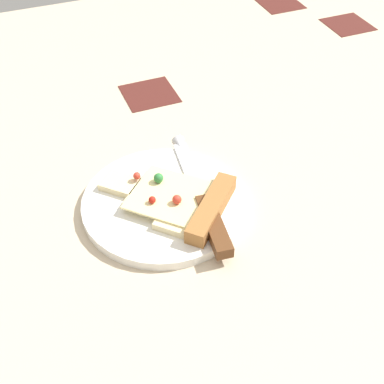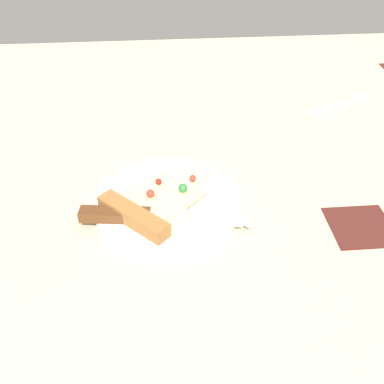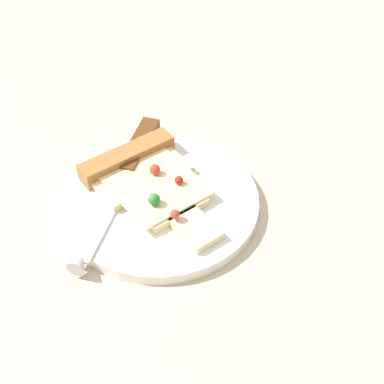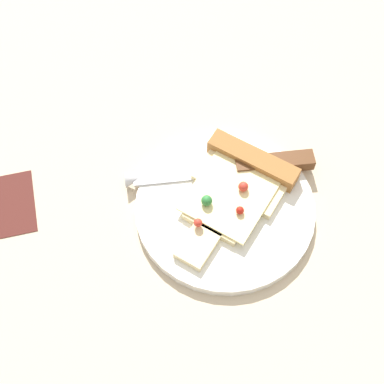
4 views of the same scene
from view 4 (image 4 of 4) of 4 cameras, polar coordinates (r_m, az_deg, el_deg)
ground_plane at (r=73.38cm, az=6.82°, el=1.76°), size 153.86×153.86×3.00cm
plate at (r=68.01cm, az=3.43°, el=-1.72°), size 22.19×22.19×1.36cm
pizza_slice at (r=67.89cm, az=4.56°, el=0.52°), size 17.80×17.84×2.64cm
knife at (r=69.67cm, az=4.88°, el=2.59°), size 24.08×5.02×2.45cm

